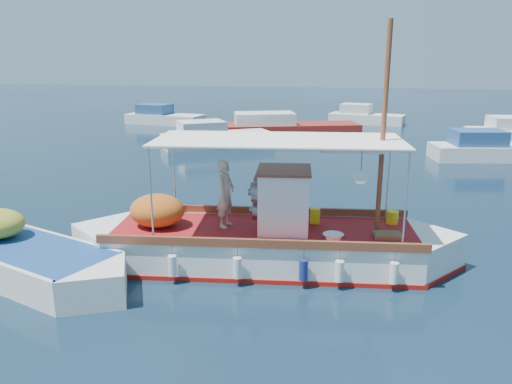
# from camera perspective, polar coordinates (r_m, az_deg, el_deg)

# --- Properties ---
(ground) EXTENTS (160.00, 160.00, 0.00)m
(ground) POSITION_cam_1_polar(r_m,az_deg,el_deg) (14.16, 2.28, -7.09)
(ground) COLOR black
(ground) RESTS_ON ground
(fishing_caique) EXTENTS (10.49, 3.69, 6.44)m
(fishing_caique) POSITION_cam_1_polar(r_m,az_deg,el_deg) (13.40, 0.58, -5.81)
(fishing_caique) COLOR white
(fishing_caique) RESTS_ON ground
(dinghy) EXTENTS (6.90, 3.75, 1.79)m
(dinghy) POSITION_cam_1_polar(r_m,az_deg,el_deg) (14.19, -25.40, -6.95)
(dinghy) COLOR white
(dinghy) RESTS_ON ground
(bg_boat_nw) EXTENTS (6.98, 5.64, 1.80)m
(bg_boat_nw) POSITION_cam_1_polar(r_m,az_deg,el_deg) (31.11, -4.79, 6.12)
(bg_boat_nw) COLOR silver
(bg_boat_nw) RESTS_ON ground
(bg_boat_n) EXTENTS (10.62, 5.84, 1.80)m
(bg_boat_n) POSITION_cam_1_polar(r_m,az_deg,el_deg) (35.61, 2.93, 7.30)
(bg_boat_n) COLOR maroon
(bg_boat_n) RESTS_ON ground
(bg_boat_ne) EXTENTS (6.87, 3.37, 1.80)m
(bg_boat_ne) POSITION_cam_1_polar(r_m,az_deg,el_deg) (29.77, 25.22, 4.32)
(bg_boat_ne) COLOR silver
(bg_boat_ne) RESTS_ON ground
(bg_boat_far_w) EXTENTS (6.66, 3.29, 1.80)m
(bg_boat_far_w) POSITION_cam_1_polar(r_m,az_deg,el_deg) (42.37, -10.58, 8.33)
(bg_boat_far_w) COLOR silver
(bg_boat_far_w) RESTS_ON ground
(bg_boat_far_n) EXTENTS (6.30, 3.29, 1.80)m
(bg_boat_far_n) POSITION_cam_1_polar(r_m,az_deg,el_deg) (42.79, 12.27, 8.31)
(bg_boat_far_n) COLOR silver
(bg_boat_far_n) RESTS_ON ground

